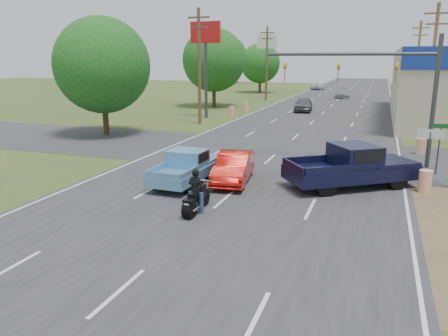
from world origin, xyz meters
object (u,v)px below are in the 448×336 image
at_px(rider, 196,192).
at_px(distant_car_white, 318,86).
at_px(red_convertible, 234,168).
at_px(distant_car_silver, 342,93).
at_px(blue_pickup, 188,166).
at_px(navy_pickup, 354,166).
at_px(motorcycle, 196,201).
at_px(distant_car_grey, 303,104).

bearing_deg(rider, distant_car_white, -85.37).
bearing_deg(red_convertible, distant_car_silver, 80.63).
relative_size(red_convertible, blue_pickup, 0.89).
bearing_deg(navy_pickup, distant_car_white, 153.42).
distance_m(red_convertible, navy_pickup, 5.58).
xyz_separation_m(red_convertible, rider, (0.03, -4.60, 0.12)).
relative_size(red_convertible, distant_car_silver, 0.88).
xyz_separation_m(motorcycle, distant_car_grey, (-1.80, 34.55, 0.28)).
xyz_separation_m(rider, distant_car_white, (-5.17, 71.02, -0.24)).
distance_m(red_convertible, motorcycle, 4.66).
bearing_deg(red_convertible, motorcycle, -98.10).
distance_m(rider, navy_pickup, 7.88).
relative_size(navy_pickup, distant_car_grey, 1.34).
bearing_deg(blue_pickup, motorcycle, -60.35).
bearing_deg(rider, motorcycle, 90.00).
height_order(rider, navy_pickup, navy_pickup).
distance_m(rider, distant_car_white, 71.20).
distance_m(rider, blue_pickup, 4.31).
bearing_deg(distant_car_silver, distant_car_white, 101.99).
bearing_deg(distant_car_silver, blue_pickup, -100.07).
distance_m(rider, distant_car_silver, 53.60).
bearing_deg(distant_car_grey, navy_pickup, -81.71).
distance_m(navy_pickup, distant_car_grey, 29.68).
relative_size(rider, navy_pickup, 0.27).
relative_size(blue_pickup, distant_car_white, 1.14).
xyz_separation_m(distant_car_grey, distant_car_white, (-3.37, 36.52, -0.20)).
distance_m(distant_car_silver, distant_car_white, 18.41).
relative_size(distant_car_grey, distant_car_silver, 0.95).
xyz_separation_m(red_convertible, distant_car_grey, (-1.77, 29.90, 0.08)).
xyz_separation_m(rider, blue_pickup, (-2.06, 3.79, -0.02)).
distance_m(motorcycle, blue_pickup, 4.37).
xyz_separation_m(navy_pickup, distant_car_silver, (-4.66, 47.88, -0.29)).
height_order(navy_pickup, distant_car_grey, navy_pickup).
bearing_deg(distant_car_silver, motorcycle, -97.65).
xyz_separation_m(navy_pickup, distant_car_grey, (-7.23, 28.78, -0.21)).
xyz_separation_m(blue_pickup, distant_car_silver, (2.83, 49.80, -0.10)).
bearing_deg(distant_car_silver, distant_car_grey, -104.48).
height_order(motorcycle, blue_pickup, blue_pickup).
bearing_deg(blue_pickup, rider, -59.98).
distance_m(red_convertible, distant_car_silver, 49.00).
bearing_deg(navy_pickup, distant_car_silver, 149.76).
bearing_deg(red_convertible, distant_car_white, 85.99).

